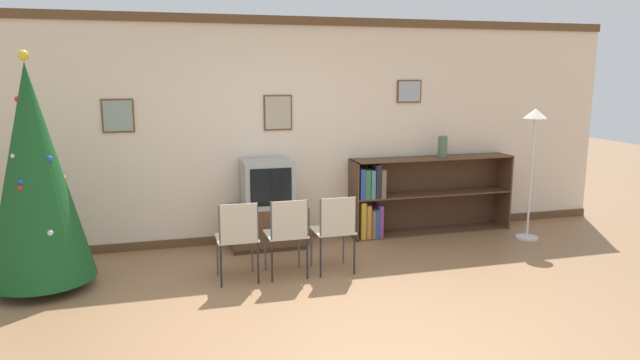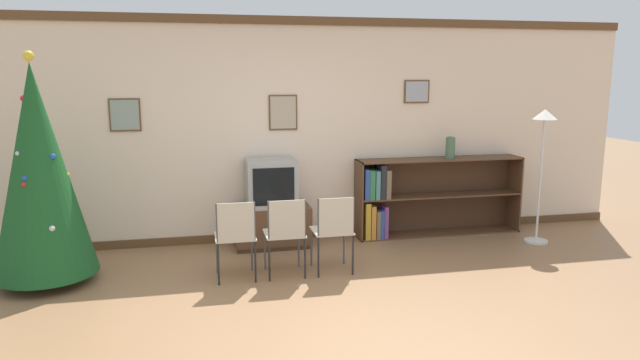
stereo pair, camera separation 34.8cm
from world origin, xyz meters
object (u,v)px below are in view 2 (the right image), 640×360
Objects in this scene: tv_console at (272,226)px; standing_lamp at (543,141)px; television at (271,183)px; folding_chair_right at (334,229)px; folding_chair_center at (286,232)px; folding_chair_left at (236,235)px; christmas_tree at (39,171)px; vase at (450,148)px; bookshelf at (412,198)px.

standing_lamp is at bearing -9.57° from tv_console.
television is 3.27m from standing_lamp.
standing_lamp reaches higher than folding_chair_right.
folding_chair_center is at bearing -170.31° from standing_lamp.
folding_chair_left reaches higher than tv_console.
television is (-0.00, -0.00, 0.52)m from tv_console.
folding_chair_left is 3.81m from standing_lamp.
folding_chair_center is (0.00, -1.08, -0.30)m from television.
folding_chair_left is at bearing -114.76° from television.
television is 1.23m from folding_chair_left.
folding_chair_center is at bearing -8.46° from christmas_tree.
vase is at bearing 26.20° from folding_chair_center.
christmas_tree reaches higher than bookshelf.
folding_chair_center is at bearing -90.00° from tv_console.
tv_console is 1.82m from bookshelf.
folding_chair_center is 2.62m from vase.
television is at bearing 90.00° from folding_chair_center.
standing_lamp is (3.69, 0.54, 0.77)m from folding_chair_left.
folding_chair_center is 3.33m from standing_lamp.
tv_console is at bearing 65.29° from folding_chair_left.
christmas_tree reaches higher than folding_chair_center.
tv_console is 1.09× the size of folding_chair_left.
standing_lamp is at bearing -9.53° from television.
folding_chair_right is 0.38× the size of bookshelf.
christmas_tree is 2.51× the size of tv_console.
tv_console is 1.55× the size of television.
christmas_tree reaches higher than tv_console.
tv_console is at bearing -177.06° from bookshelf.
christmas_tree is at bearing -170.44° from vase.
standing_lamp is at bearing -32.08° from vase.
standing_lamp is at bearing 2.07° from christmas_tree.
standing_lamp is (0.92, -0.57, 0.13)m from vase.
television is 0.36× the size of standing_lamp.
television is 0.70× the size of folding_chair_right.
bookshelf is (1.31, 1.18, 0.01)m from folding_chair_right.
bookshelf is 1.32× the size of standing_lamp.
bookshelf reaches higher than tv_console.
tv_console is at bearing 90.00° from folding_chair_center.
tv_console is 1.09× the size of folding_chair_right.
folding_chair_left is at bearing -152.97° from bookshelf.
folding_chair_left is 1.00× the size of folding_chair_center.
bookshelf is at bearing 3.02° from television.
folding_chair_center is at bearing 180.00° from folding_chair_right.
tv_console is 3.25× the size of vase.
tv_console is 0.52m from television.
vase is at bearing 32.22° from folding_chair_right.
folding_chair_center reaches higher than tv_console.
folding_chair_right is at bearing -168.56° from standing_lamp.
tv_console is at bearing 114.71° from folding_chair_right.
standing_lamp is at bearing -24.49° from bookshelf.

